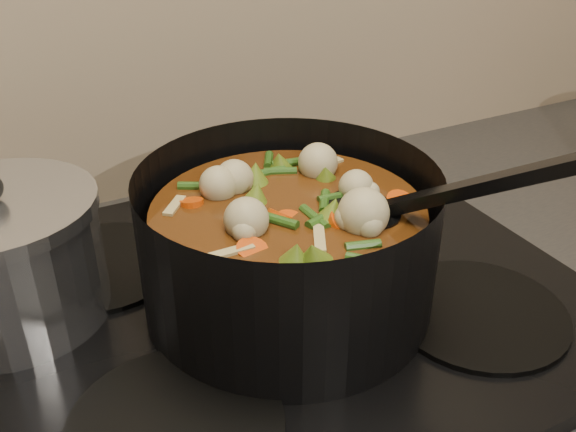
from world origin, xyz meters
name	(u,v)px	position (x,y,z in m)	size (l,w,h in m)	color
stovetop	(280,296)	(0.00, 1.93, 0.92)	(0.62, 0.54, 0.03)	black
stockpot	(289,245)	(0.00, 1.91, 1.00)	(0.36, 0.39, 0.22)	black
saucepan	(6,258)	(-0.25, 2.02, 1.00)	(0.19, 0.19, 0.16)	silver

